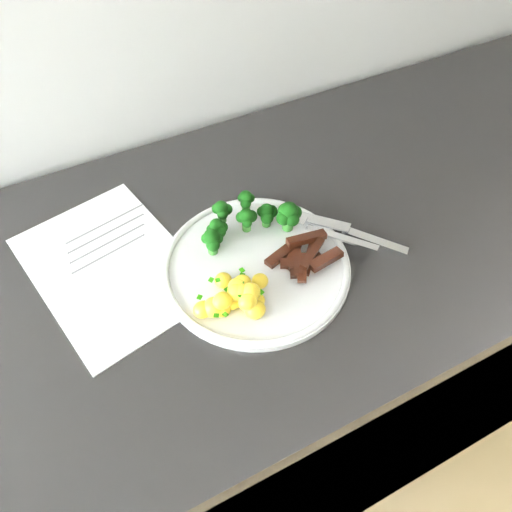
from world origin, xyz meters
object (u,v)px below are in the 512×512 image
at_px(recipe_paper, 111,266).
at_px(broccoli, 251,218).
at_px(fork, 327,231).
at_px(knife, 357,235).
at_px(beef_strips, 303,257).
at_px(plate, 256,265).
at_px(counter, 224,392).
at_px(potatoes, 238,297).

bearing_deg(recipe_paper, broccoli, -11.04).
xyz_separation_m(fork, knife, (0.04, -0.02, -0.01)).
xyz_separation_m(recipe_paper, broccoli, (0.22, -0.04, 0.04)).
bearing_deg(fork, broccoli, 149.81).
bearing_deg(beef_strips, fork, 25.56).
bearing_deg(knife, plate, 173.57).
distance_m(counter, knife, 0.53).
relative_size(broccoli, beef_strips, 1.53).
height_order(beef_strips, knife, beef_strips).
bearing_deg(recipe_paper, knife, -18.81).
distance_m(counter, broccoli, 0.51).
distance_m(plate, beef_strips, 0.07).
bearing_deg(counter, fork, -11.37).
bearing_deg(potatoes, knife, 8.48).
xyz_separation_m(plate, beef_strips, (0.06, -0.03, 0.01)).
height_order(broccoli, beef_strips, broccoli).
bearing_deg(recipe_paper, plate, -28.30).
distance_m(recipe_paper, fork, 0.33).
distance_m(counter, fork, 0.52).
bearing_deg(counter, potatoes, -86.42).
relative_size(counter, plate, 8.79).
distance_m(broccoli, fork, 0.12).
xyz_separation_m(potatoes, beef_strips, (0.12, 0.03, -0.01)).
xyz_separation_m(counter, fork, (0.18, -0.04, 0.48)).
distance_m(beef_strips, knife, 0.10).
distance_m(plate, knife, 0.17).
distance_m(plate, broccoli, 0.07).
relative_size(recipe_paper, beef_strips, 3.18).
height_order(counter, potatoes, potatoes).
distance_m(potatoes, fork, 0.19).
distance_m(broccoli, beef_strips, 0.10).
bearing_deg(counter, plate, -33.32).
bearing_deg(knife, potatoes, -171.52).
relative_size(recipe_paper, knife, 1.86).
bearing_deg(broccoli, recipe_paper, 168.96).
xyz_separation_m(plate, potatoes, (-0.05, -0.05, 0.02)).
relative_size(recipe_paper, plate, 1.18).
xyz_separation_m(counter, beef_strips, (0.12, -0.07, 0.48)).
relative_size(beef_strips, knife, 0.59).
relative_size(plate, broccoli, 1.76).
bearing_deg(beef_strips, counter, 152.24).
bearing_deg(potatoes, recipe_paper, 131.55).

